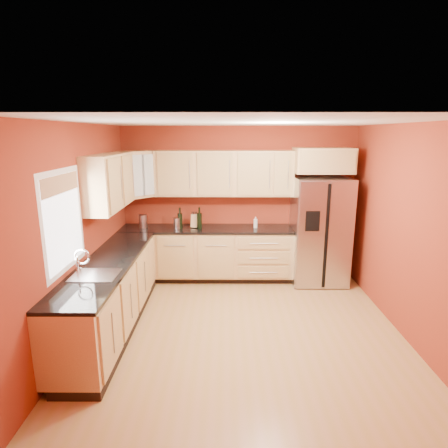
{
  "coord_description": "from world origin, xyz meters",
  "views": [
    {
      "loc": [
        -0.22,
        -4.44,
        2.47
      ],
      "look_at": [
        -0.25,
        0.9,
        1.18
      ],
      "focal_mm": 30.0,
      "sensor_mm": 36.0,
      "label": 1
    }
  ],
  "objects_px": {
    "wine_bottle_a": "(199,218)",
    "knife_block": "(195,221)",
    "canister_left": "(177,223)",
    "soap_dispenser": "(256,222)",
    "refrigerator": "(320,231)"
  },
  "relations": [
    {
      "from": "knife_block",
      "to": "canister_left",
      "type": "bearing_deg",
      "value": -149.04
    },
    {
      "from": "knife_block",
      "to": "soap_dispenser",
      "type": "height_order",
      "value": "knife_block"
    },
    {
      "from": "canister_left",
      "to": "knife_block",
      "type": "bearing_deg",
      "value": 18.45
    },
    {
      "from": "soap_dispenser",
      "to": "refrigerator",
      "type": "bearing_deg",
      "value": -4.08
    },
    {
      "from": "canister_left",
      "to": "wine_bottle_a",
      "type": "height_order",
      "value": "wine_bottle_a"
    },
    {
      "from": "wine_bottle_a",
      "to": "soap_dispenser",
      "type": "distance_m",
      "value": 0.95
    },
    {
      "from": "refrigerator",
      "to": "soap_dispenser",
      "type": "bearing_deg",
      "value": 175.92
    },
    {
      "from": "refrigerator",
      "to": "knife_block",
      "type": "height_order",
      "value": "refrigerator"
    },
    {
      "from": "canister_left",
      "to": "soap_dispenser",
      "type": "distance_m",
      "value": 1.32
    },
    {
      "from": "refrigerator",
      "to": "soap_dispenser",
      "type": "relative_size",
      "value": 9.44
    },
    {
      "from": "wine_bottle_a",
      "to": "knife_block",
      "type": "bearing_deg",
      "value": 128.26
    },
    {
      "from": "wine_bottle_a",
      "to": "knife_block",
      "type": "xyz_separation_m",
      "value": [
        -0.09,
        0.11,
        -0.07
      ]
    },
    {
      "from": "canister_left",
      "to": "refrigerator",
      "type": "bearing_deg",
      "value": -0.24
    },
    {
      "from": "refrigerator",
      "to": "knife_block",
      "type": "distance_m",
      "value": 2.1
    },
    {
      "from": "wine_bottle_a",
      "to": "soap_dispenser",
      "type": "height_order",
      "value": "wine_bottle_a"
    }
  ]
}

